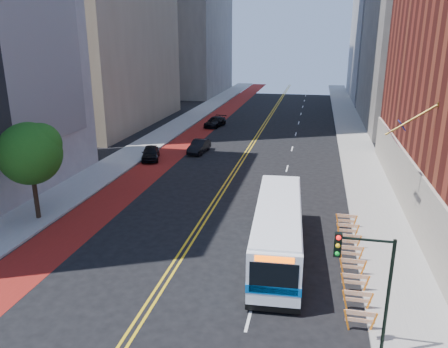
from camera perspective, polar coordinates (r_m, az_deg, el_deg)
ground at (r=23.56m, az=-7.87°, el=-13.83°), size 160.00×160.00×0.00m
sidewalk_left at (r=53.85m, az=-9.29°, el=4.26°), size 4.00×140.00×0.15m
sidewalk_right at (r=50.55m, az=17.06°, el=2.85°), size 4.00×140.00×0.15m
bus_lane_paint at (r=52.60m, az=-5.30°, el=4.02°), size 3.60×140.00×0.01m
center_line_inner at (r=50.87m, az=3.27°, el=3.60°), size 0.14×140.00×0.01m
center_line_outer at (r=50.82m, az=3.67°, el=3.58°), size 0.14×140.00×0.01m
lane_dashes at (r=58.18m, az=9.36°, el=5.17°), size 0.14×98.20×0.01m
construction_barriers at (r=25.18m, az=16.35°, el=-10.48°), size 1.42×10.91×1.00m
street_tree at (r=31.81m, az=-23.93°, el=2.75°), size 4.20×4.20×6.70m
traffic_signal at (r=17.65m, az=18.06°, el=-12.10°), size 2.21×0.34×5.07m
transit_bus at (r=25.38m, az=7.04°, el=-7.15°), size 3.20×11.67×3.17m
car_a at (r=45.81m, az=-9.57°, el=2.74°), size 2.85×4.51×1.43m
car_b at (r=48.03m, az=-3.27°, el=3.62°), size 1.76×4.31×1.39m
car_c at (r=62.17m, az=-1.17°, el=6.82°), size 2.73×4.96×1.36m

